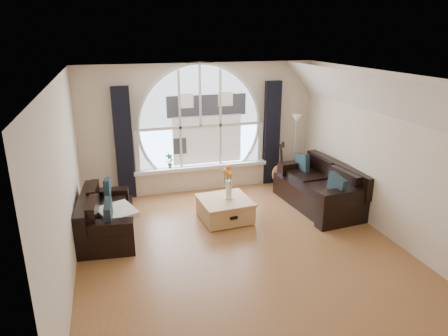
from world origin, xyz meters
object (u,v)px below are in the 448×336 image
Objects in this scene: guitar at (280,164)px; potted_plant at (169,161)px; coffee_chest at (225,208)px; floor_lamp at (295,150)px; sofa_right at (319,187)px; sofa_left at (106,213)px; vase_flowers at (229,178)px.

potted_plant is at bearing 173.12° from guitar.
coffee_chest is at bearing -64.96° from potted_plant.
coffee_chest is 2.08m from guitar.
floor_lamp reaches higher than coffee_chest.
potted_plant reaches higher than sofa_right.
vase_flowers is (2.16, 0.04, 0.39)m from sofa_left.
vase_flowers is (-1.87, -0.05, 0.39)m from sofa_right.
guitar is at bearing -8.27° from potted_plant.
guitar reaches higher than potted_plant.
coffee_chest is (2.08, 0.03, -0.18)m from sofa_left.
coffee_chest is 1.28× the size of vase_flowers.
sofa_left is 2.19m from vase_flowers.
potted_plant is at bearing 110.45° from coffee_chest.
potted_plant is (1.33, 1.63, 0.31)m from sofa_left.
sofa_left is 1.02× the size of floor_lamp.
sofa_left is 2.13m from potted_plant.
floor_lamp reaches higher than guitar.
guitar is 2.41m from potted_plant.
sofa_right is 6.07× the size of potted_plant.
floor_lamp is (1.91, 1.30, 0.01)m from vase_flowers.
sofa_right reaches higher than coffee_chest.
sofa_right is at bearing -92.05° from floor_lamp.
coffee_chest is 0.84× the size of guitar.
guitar is (1.63, 1.26, 0.31)m from coffee_chest.
potted_plant is (-2.69, 1.55, 0.31)m from sofa_right.
guitar reaches higher than sofa_left.
sofa_right is at bearing -2.85° from coffee_chest.
guitar reaches higher than coffee_chest.
floor_lamp is at bearing 23.61° from sofa_left.
potted_plant reaches higher than coffee_chest.
sofa_left is at bearing -161.81° from floor_lamp.
guitar is (3.71, 1.29, 0.13)m from sofa_left.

